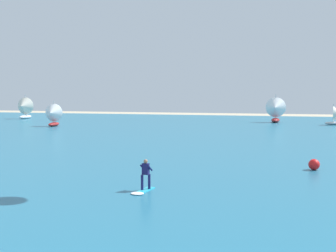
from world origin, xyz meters
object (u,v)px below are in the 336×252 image
sailboat_outermost (24,108)px  kitesurfer (144,180)px  sailboat_anchored_offshore (52,115)px  sailboat_far_right (275,110)px  marker_buoy (314,165)px

sailboat_outermost → kitesurfer: bearing=-50.5°
sailboat_outermost → sailboat_anchored_offshore: 23.22m
sailboat_far_right → sailboat_anchored_offshore: 38.80m
kitesurfer → sailboat_far_right: (5.56, 56.95, 1.73)m
kitesurfer → sailboat_anchored_offshore: size_ratio=0.50×
sailboat_outermost → sailboat_anchored_offshore: size_ratio=1.23×
marker_buoy → kitesurfer: bearing=-135.6°
kitesurfer → sailboat_far_right: 57.25m
kitesurfer → sailboat_far_right: bearing=84.4°
kitesurfer → sailboat_outermost: sailboat_outermost is taller
sailboat_outermost → marker_buoy: size_ratio=6.64×
sailboat_far_right → marker_buoy: bearing=-85.8°
sailboat_outermost → sailboat_far_right: sailboat_far_right is taller
kitesurfer → marker_buoy: kitesurfer is taller
kitesurfer → sailboat_anchored_offshore: bearing=126.7°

